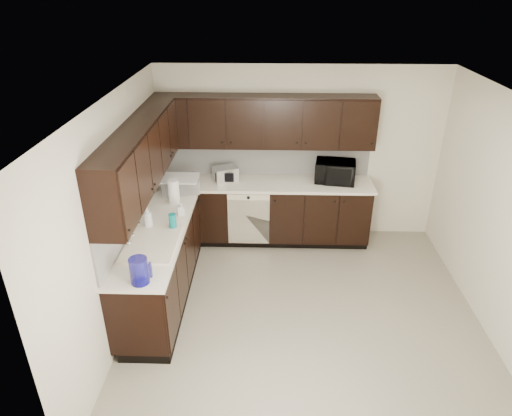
{
  "coord_description": "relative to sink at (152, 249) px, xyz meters",
  "views": [
    {
      "loc": [
        -0.43,
        -4.18,
        3.51
      ],
      "look_at": [
        -0.57,
        0.6,
        1.08
      ],
      "focal_mm": 32.0,
      "sensor_mm": 36.0,
      "label": 1
    }
  ],
  "objects": [
    {
      "name": "paper_towel_roll",
      "position": [
        0.06,
        1.02,
        0.21
      ],
      "size": [
        0.14,
        0.14,
        0.31
      ],
      "primitive_type": "cylinder",
      "rotation": [
        0.0,
        0.0,
        0.03
      ],
      "color": "white",
      "rests_on": "countertop"
    },
    {
      "name": "toaster_oven",
      "position": [
        0.64,
        1.74,
        0.16
      ],
      "size": [
        0.39,
        0.35,
        0.2
      ],
      "primitive_type": "cube",
      "rotation": [
        0.0,
        0.0,
        0.41
      ],
      "color": "silver",
      "rests_on": "countertop"
    },
    {
      "name": "storage_bin",
      "position": [
        0.06,
        1.36,
        0.15
      ],
      "size": [
        0.58,
        0.49,
        0.19
      ],
      "primitive_type": "cube",
      "rotation": [
        0.0,
        0.0,
        0.3
      ],
      "color": "white",
      "rests_on": "countertop"
    },
    {
      "name": "teal_tumbler",
      "position": [
        0.17,
        0.35,
        0.15
      ],
      "size": [
        0.08,
        0.08,
        0.19
      ],
      "primitive_type": "cylinder",
      "rotation": [
        0.0,
        0.0,
        -0.0
      ],
      "color": "#0B7A7B",
      "rests_on": "countertop"
    },
    {
      "name": "wall_left",
      "position": [
        -0.32,
        0.01,
        0.37
      ],
      "size": [
        0.02,
        4.0,
        2.5
      ],
      "primitive_type": "cube",
      "color": "beige",
      "rests_on": "floor"
    },
    {
      "name": "sink",
      "position": [
        0.0,
        0.0,
        0.0
      ],
      "size": [
        0.54,
        0.82,
        0.42
      ],
      "color": "beige",
      "rests_on": "countertop"
    },
    {
      "name": "ceiling",
      "position": [
        1.68,
        0.01,
        1.62
      ],
      "size": [
        4.0,
        4.0,
        0.0
      ],
      "primitive_type": "plane",
      "rotation": [
        3.14,
        0.0,
        0.0
      ],
      "color": "white",
      "rests_on": "wall_back"
    },
    {
      "name": "dishwasher",
      "position": [
        0.98,
        1.42,
        -0.33
      ],
      "size": [
        0.58,
        0.04,
        0.78
      ],
      "color": "beige",
      "rests_on": "lower_cabinets"
    },
    {
      "name": "wall_right",
      "position": [
        3.68,
        0.01,
        0.37
      ],
      "size": [
        0.02,
        4.0,
        2.5
      ],
      "primitive_type": "cube",
      "color": "beige",
      "rests_on": "floor"
    },
    {
      "name": "backsplash",
      "position": [
        0.46,
        1.33,
        0.3
      ],
      "size": [
        3.0,
        2.8,
        0.48
      ],
      "color": "silver",
      "rests_on": "countertop"
    },
    {
      "name": "wall_back",
      "position": [
        1.68,
        2.01,
        0.37
      ],
      "size": [
        4.0,
        0.02,
        2.5
      ],
      "primitive_type": "cube",
      "color": "beige",
      "rests_on": "floor"
    },
    {
      "name": "upper_cabinets",
      "position": [
        0.58,
        1.22,
        0.89
      ],
      "size": [
        3.0,
        2.8,
        0.7
      ],
      "color": "black",
      "rests_on": "wall_back"
    },
    {
      "name": "countertop",
      "position": [
        0.67,
        1.12,
        0.04
      ],
      "size": [
        3.03,
        2.83,
        0.04
      ],
      "color": "white",
      "rests_on": "lower_cabinets"
    },
    {
      "name": "wall_front",
      "position": [
        1.68,
        -1.99,
        0.37
      ],
      "size": [
        4.0,
        0.02,
        2.5
      ],
      "primitive_type": "cube",
      "color": "beige",
      "rests_on": "floor"
    },
    {
      "name": "soap_bottle_b",
      "position": [
        -0.12,
        0.38,
        0.19
      ],
      "size": [
        0.13,
        0.13,
        0.26
      ],
      "primitive_type": "imported",
      "rotation": [
        0.0,
        0.0,
        -0.28
      ],
      "color": "gray",
      "rests_on": "countertop"
    },
    {
      "name": "soap_bottle_a",
      "position": [
        0.2,
        0.68,
        0.15
      ],
      "size": [
        0.1,
        0.1,
        0.18
      ],
      "primitive_type": "imported",
      "rotation": [
        0.0,
        0.0,
        0.25
      ],
      "color": "gray",
      "rests_on": "countertop"
    },
    {
      "name": "microwave",
      "position": [
        2.18,
        1.75,
        0.21
      ],
      "size": [
        0.59,
        0.45,
        0.3
      ],
      "primitive_type": "imported",
      "rotation": [
        0.0,
        0.0,
        -0.15
      ],
      "color": "black",
      "rests_on": "countertop"
    },
    {
      "name": "floor",
      "position": [
        1.68,
        0.01,
        -0.88
      ],
      "size": [
        4.0,
        4.0,
        0.0
      ],
      "primitive_type": "plane",
      "color": "gray",
      "rests_on": "ground"
    },
    {
      "name": "lower_cabinets",
      "position": [
        0.67,
        1.12,
        -0.47
      ],
      "size": [
        3.0,
        2.8,
        0.9
      ],
      "color": "black",
      "rests_on": "floor"
    },
    {
      "name": "blue_pitcher",
      "position": [
        0.06,
        -0.69,
        0.19
      ],
      "size": [
        0.23,
        0.23,
        0.26
      ],
      "primitive_type": "cylinder",
      "rotation": [
        0.0,
        0.0,
        0.37
      ],
      "color": "navy",
      "rests_on": "countertop"
    }
  ]
}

